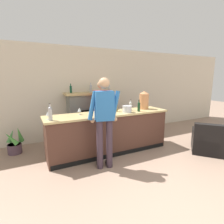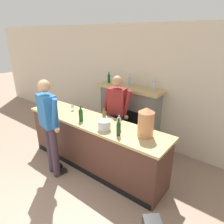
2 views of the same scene
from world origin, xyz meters
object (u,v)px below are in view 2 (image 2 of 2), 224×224
Objects in this scene: wine_glass_by_dispenser at (72,106)px; person_customer at (49,125)px; wine_bottle_rose_blush at (119,122)px; potted_plant_corner at (64,116)px; wine_glass_front_right at (44,101)px; person_bartender at (117,113)px; copper_dispenser at (146,122)px; ice_bucket_steel at (104,125)px; wine_bottle_cabernet_heavy at (41,101)px; wine_bottle_burgundy_dark at (81,114)px; fireplace_stone at (129,115)px; wine_bottle_merlot_tall at (104,116)px; wine_bottle_riesling_slim at (118,128)px.

person_customer is at bearing -70.73° from wine_glass_by_dispenser.
wine_bottle_rose_blush is at bearing 32.76° from person_customer.
potted_plant_corner is 4.25× the size of wine_glass_front_right.
person_bartender reaches higher than copper_dispenser.
ice_bucket_steel is 1.79m from wine_bottle_cabernet_heavy.
wine_bottle_burgundy_dark is at bearing -3.24° from wine_glass_front_right.
potted_plant_corner is 2.50× the size of wine_bottle_rose_blush.
copper_dispenser is 1.26m from wine_bottle_burgundy_dark.
wine_bottle_burgundy_dark is at bearing -29.35° from potted_plant_corner.
fireplace_stone is 5.79× the size of wine_bottle_burgundy_dark.
ice_bucket_steel is 0.77× the size of wine_bottle_merlot_tall.
wine_bottle_merlot_tall is at bearing 29.01° from wine_bottle_burgundy_dark.
copper_dispenser is at bearing -1.71° from wine_glass_by_dispenser.
wine_bottle_burgundy_dark is 1.84× the size of wine_glass_by_dispenser.
wine_bottle_rose_blush is 0.96× the size of wine_bottle_riesling_slim.
person_bartender is at bearing 128.09° from wine_bottle_riesling_slim.
wine_glass_front_right is (0.70, -1.03, 0.87)m from potted_plant_corner.
fireplace_stone is 3.51× the size of copper_dispenser.
person_customer reaches higher than potted_plant_corner.
wine_bottle_burgundy_dark is at bearing -169.80° from copper_dispenser.
wine_bottle_riesling_slim reaches higher than wine_glass_by_dispenser.
wine_glass_front_right is (-1.65, -0.14, -0.02)m from wine_bottle_merlot_tall.
wine_glass_front_right is at bearing -164.02° from wine_glass_by_dispenser.
fireplace_stone is 0.97× the size of person_bartender.
wine_bottle_rose_blush is 0.78m from wine_bottle_burgundy_dark.
wine_glass_front_right is at bearing -136.55° from fireplace_stone.
wine_glass_by_dispenser is 0.95× the size of wine_glass_front_right.
wine_glass_by_dispenser is (-1.78, 0.05, -0.13)m from copper_dispenser.
person_customer is 6.10× the size of wine_bottle_merlot_tall.
potted_plant_corner is 2.66m from wine_bottle_merlot_tall.
copper_dispenser is (1.00, -0.59, 0.27)m from person_bartender.
wine_glass_front_right is at bearing -177.57° from wine_bottle_rose_blush.
ice_bucket_steel is at bearing -23.56° from potted_plant_corner.
person_bartender is at bearing -7.62° from potted_plant_corner.
copper_dispenser reaches higher than wine_bottle_cabernet_heavy.
wine_bottle_merlot_tall is 1.80× the size of wine_glass_front_right.
ice_bucket_steel is 1.39× the size of wine_glass_front_right.
person_customer reaches higher than wine_bottle_riesling_slim.
fireplace_stone is at bearing 8.36° from potted_plant_corner.
wine_bottle_riesling_slim is at bearing 22.35° from person_customer.
potted_plant_corner is 2.46m from person_customer.
wine_bottle_rose_blush is (0.20, 0.16, 0.05)m from ice_bucket_steel.
wine_bottle_riesling_slim is at bearing -21.69° from potted_plant_corner.
wine_glass_front_right is (-2.50, -0.15, -0.13)m from copper_dispenser.
ice_bucket_steel is 1.83m from wine_glass_front_right.
wine_bottle_burgundy_dark is at bearing -179.94° from ice_bucket_steel.
wine_bottle_merlot_tall is at bearing -79.33° from fireplace_stone.
wine_glass_by_dispenser is at bearing -30.33° from potted_plant_corner.
wine_bottle_riesling_slim is (0.73, -1.45, 0.42)m from fireplace_stone.
person_bartender is 5.12× the size of wine_bottle_cabernet_heavy.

